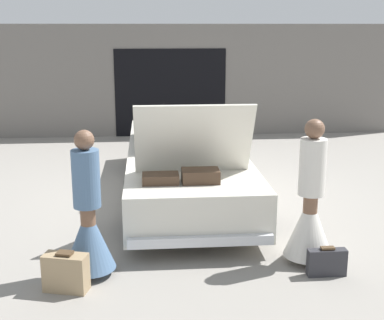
{
  "coord_description": "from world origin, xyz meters",
  "views": [
    {
      "loc": [
        -0.61,
        -8.57,
        2.76
      ],
      "look_at": [
        0.0,
        -1.46,
        0.96
      ],
      "focal_mm": 50.0,
      "sensor_mm": 36.0,
      "label": 1
    }
  ],
  "objects_px": {
    "person_right": "(310,212)",
    "suitcase_beside_right_person": "(327,262)",
    "car": "(184,161)",
    "suitcase_beside_left_person": "(66,272)",
    "person_left": "(88,225)"
  },
  "relations": [
    {
      "from": "suitcase_beside_right_person",
      "to": "person_right",
      "type": "bearing_deg",
      "value": 105.56
    },
    {
      "from": "suitcase_beside_right_person",
      "to": "person_left",
      "type": "bearing_deg",
      "value": 174.54
    },
    {
      "from": "suitcase_beside_left_person",
      "to": "suitcase_beside_right_person",
      "type": "bearing_deg",
      "value": 2.24
    },
    {
      "from": "suitcase_beside_right_person",
      "to": "car",
      "type": "bearing_deg",
      "value": 113.78
    },
    {
      "from": "person_left",
      "to": "suitcase_beside_left_person",
      "type": "relative_size",
      "value": 3.31
    },
    {
      "from": "person_right",
      "to": "suitcase_beside_right_person",
      "type": "bearing_deg",
      "value": -176.04
    },
    {
      "from": "suitcase_beside_left_person",
      "to": "person_right",
      "type": "bearing_deg",
      "value": 10.0
    },
    {
      "from": "car",
      "to": "suitcase_beside_left_person",
      "type": "distance_m",
      "value": 3.61
    },
    {
      "from": "person_right",
      "to": "suitcase_beside_right_person",
      "type": "xyz_separation_m",
      "value": [
        0.11,
        -0.38,
        -0.47
      ]
    },
    {
      "from": "person_left",
      "to": "suitcase_beside_left_person",
      "type": "distance_m",
      "value": 0.58
    },
    {
      "from": "car",
      "to": "suitcase_beside_right_person",
      "type": "xyz_separation_m",
      "value": [
        1.39,
        -3.15,
        -0.41
      ]
    },
    {
      "from": "car",
      "to": "suitcase_beside_left_person",
      "type": "height_order",
      "value": "car"
    },
    {
      "from": "car",
      "to": "person_right",
      "type": "xyz_separation_m",
      "value": [
        1.28,
        -2.78,
        0.06
      ]
    },
    {
      "from": "person_left",
      "to": "suitcase_beside_right_person",
      "type": "relative_size",
      "value": 3.79
    },
    {
      "from": "suitcase_beside_left_person",
      "to": "suitcase_beside_right_person",
      "type": "height_order",
      "value": "suitcase_beside_left_person"
    }
  ]
}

